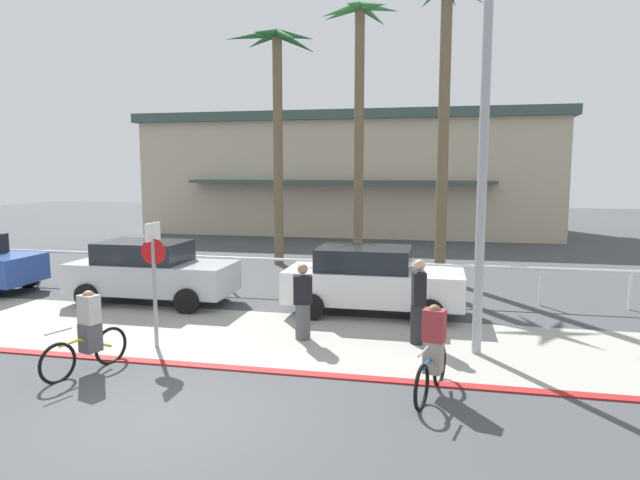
{
  "coord_description": "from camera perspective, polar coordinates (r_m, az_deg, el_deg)",
  "views": [
    {
      "loc": [
        3.89,
        -7.1,
        3.61
      ],
      "look_at": [
        1.09,
        6.0,
        1.93
      ],
      "focal_mm": 31.47,
      "sensor_mm": 36.0,
      "label": 1
    }
  ],
  "objects": [
    {
      "name": "ground_plane",
      "position": [
        17.9,
        -0.72,
        -4.49
      ],
      "size": [
        80.0,
        80.0,
        0.0
      ],
      "primitive_type": "plane",
      "color": "#424447"
    },
    {
      "name": "sidewalk_strip",
      "position": [
        12.48,
        -6.72,
        -9.66
      ],
      "size": [
        44.0,
        4.0,
        0.02
      ],
      "primitive_type": "cube",
      "color": "#9E9E93",
      "rests_on": "ground"
    },
    {
      "name": "curb_paint",
      "position": [
        10.7,
        -10.25,
        -12.59
      ],
      "size": [
        44.0,
        0.24,
        0.03
      ],
      "primitive_type": "cube",
      "color": "maroon",
      "rests_on": "ground"
    },
    {
      "name": "building_backdrop",
      "position": [
        33.83,
        3.2,
        6.74
      ],
      "size": [
        23.37,
        10.07,
        6.72
      ],
      "color": "#BCAD8E",
      "rests_on": "ground"
    },
    {
      "name": "rail_fence",
      "position": [
        16.31,
        -1.89,
        -2.65
      ],
      "size": [
        26.4,
        0.08,
        1.04
      ],
      "color": "white",
      "rests_on": "ground"
    },
    {
      "name": "stop_sign_bike_lane",
      "position": [
        11.75,
        -16.54,
        -2.62
      ],
      "size": [
        0.52,
        0.56,
        2.56
      ],
      "color": "gray",
      "rests_on": "ground"
    },
    {
      "name": "streetlight_curb",
      "position": [
        10.92,
        16.42,
        10.36
      ],
      "size": [
        0.24,
        2.54,
        7.5
      ],
      "color": "#9EA0A5",
      "rests_on": "ground"
    },
    {
      "name": "palm_tree_0",
      "position": [
        21.53,
        -4.4,
        14.58
      ],
      "size": [
        3.24,
        3.23,
        8.75
      ],
      "color": "brown",
      "rests_on": "ground"
    },
    {
      "name": "palm_tree_1",
      "position": [
        21.38,
        4.02,
        15.94
      ],
      "size": [
        3.01,
        2.95,
        9.66
      ],
      "color": "brown",
      "rests_on": "ground"
    },
    {
      "name": "palm_tree_2",
      "position": [
        19.0,
        12.66,
        17.87
      ],
      "size": [
        3.29,
        3.13,
        9.62
      ],
      "color": "brown",
      "rests_on": "ground"
    },
    {
      "name": "car_silver_1",
      "position": [
        15.89,
        -16.81,
        -3.09
      ],
      "size": [
        4.4,
        2.02,
        1.69
      ],
      "color": "#B2B7BC",
      "rests_on": "ground"
    },
    {
      "name": "car_white_2",
      "position": [
        14.12,
        5.26,
        -4.07
      ],
      "size": [
        4.4,
        2.02,
        1.69
      ],
      "color": "white",
      "rests_on": "ground"
    },
    {
      "name": "cyclist_yellow_0",
      "position": [
        11.0,
        -22.54,
        -8.77
      ],
      "size": [
        0.63,
        1.75,
        1.5
      ],
      "color": "black",
      "rests_on": "ground"
    },
    {
      "name": "cyclist_blue_1",
      "position": [
        9.36,
        11.4,
        -11.14
      ],
      "size": [
        0.5,
        1.78,
        1.5
      ],
      "color": "black",
      "rests_on": "ground"
    },
    {
      "name": "pedestrian_0",
      "position": [
        11.98,
        -1.77,
        -6.63
      ],
      "size": [
        0.45,
        0.39,
        1.64
      ],
      "color": "#4C4C51",
      "rests_on": "ground"
    },
    {
      "name": "pedestrian_1",
      "position": [
        11.82,
        9.99,
        -6.53
      ],
      "size": [
        0.37,
        0.44,
        1.79
      ],
      "color": "#232326",
      "rests_on": "ground"
    }
  ]
}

